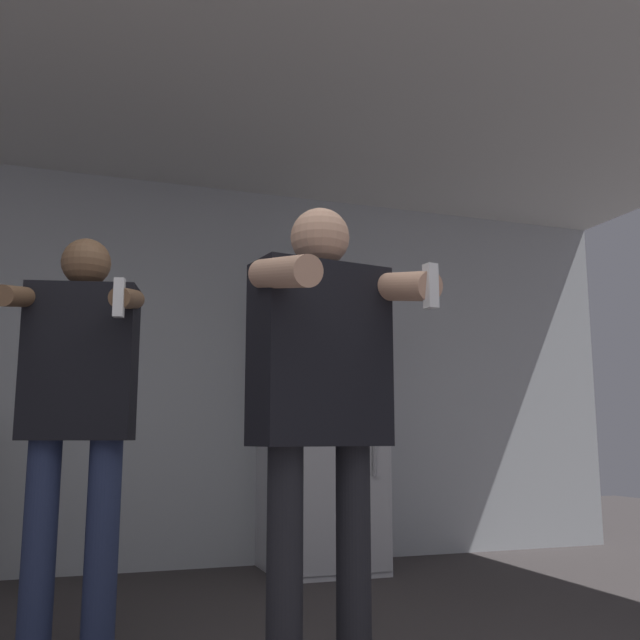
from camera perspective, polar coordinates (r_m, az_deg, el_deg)
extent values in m
cube|color=#B2B7BC|center=(4.82, -13.13, -3.82)|extent=(7.00, 0.06, 2.55)
cube|color=silver|center=(3.65, -9.49, 19.31)|extent=(7.00, 3.66, 0.05)
cube|color=silver|center=(4.67, 0.07, -8.26)|extent=(0.69, 0.66, 1.84)
cube|color=#B6B6BB|center=(4.35, 1.55, -8.17)|extent=(0.66, 0.01, 1.77)
cylinder|color=#99999E|center=(4.42, 4.35, -6.97)|extent=(0.02, 0.02, 0.83)
cylinder|color=black|center=(2.33, -2.85, -19.94)|extent=(0.11, 0.11, 0.80)
cylinder|color=black|center=(2.45, 2.70, -19.43)|extent=(0.11, 0.11, 0.80)
cube|color=black|center=(2.37, 0.00, -2.77)|extent=(0.48, 0.27, 0.60)
sphere|color=tan|center=(2.44, 0.00, 6.61)|extent=(0.20, 0.20, 0.20)
cylinder|color=tan|center=(2.16, -2.92, 3.82)|extent=(0.15, 0.35, 0.15)
cylinder|color=tan|center=(2.37, 6.44, 2.67)|extent=(0.15, 0.35, 0.15)
cube|color=white|center=(2.24, 8.85, 2.71)|extent=(0.04, 0.04, 0.14)
cylinder|color=navy|center=(3.02, -21.56, -16.73)|extent=(0.13, 0.13, 0.82)
cylinder|color=navy|center=(2.97, -17.07, -17.11)|extent=(0.13, 0.13, 0.82)
cube|color=black|center=(2.98, -18.59, -3.20)|extent=(0.45, 0.29, 0.61)
sphere|color=brown|center=(3.04, -18.20, 4.38)|extent=(0.20, 0.20, 0.20)
cylinder|color=brown|center=(2.89, -22.97, 1.74)|extent=(0.16, 0.37, 0.14)
cylinder|color=brown|center=(2.80, -15.15, 1.66)|extent=(0.16, 0.37, 0.14)
cube|color=white|center=(2.63, -15.79, 1.73)|extent=(0.04, 0.04, 0.14)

